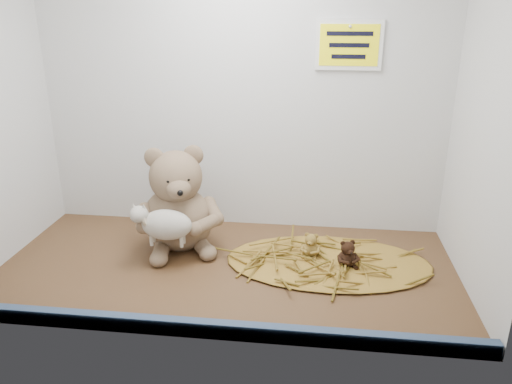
# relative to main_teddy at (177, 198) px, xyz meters

# --- Properties ---
(alcove_shell) EXTENTS (1.20, 0.60, 0.90)m
(alcove_shell) POSITION_rel_main_teddy_xyz_m (0.16, -0.02, 0.30)
(alcove_shell) COLOR #3D2715
(alcove_shell) RESTS_ON ground
(front_rail) EXTENTS (1.19, 0.02, 0.04)m
(front_rail) POSITION_rel_main_teddy_xyz_m (0.16, -0.40, -0.13)
(front_rail) COLOR #3B5171
(front_rail) RESTS_ON shelf_floor
(straw_bed) EXTENTS (0.55, 0.32, 0.01)m
(straw_bed) POSITION_rel_main_teddy_xyz_m (0.42, -0.05, -0.14)
(straw_bed) COLOR olive
(straw_bed) RESTS_ON shelf_floor
(main_teddy) EXTENTS (0.32, 0.32, 0.30)m
(main_teddy) POSITION_rel_main_teddy_xyz_m (0.00, 0.00, 0.00)
(main_teddy) COLOR #8E7357
(main_teddy) RESTS_ON shelf_floor
(toy_lamb) EXTENTS (0.18, 0.11, 0.11)m
(toy_lamb) POSITION_rel_main_teddy_xyz_m (0.00, -0.11, -0.03)
(toy_lamb) COLOR #B3ADA1
(toy_lamb) RESTS_ON main_teddy
(mini_teddy_tan) EXTENTS (0.07, 0.07, 0.07)m
(mini_teddy_tan) POSITION_rel_main_teddy_xyz_m (0.38, -0.03, -0.10)
(mini_teddy_tan) COLOR olive
(mini_teddy_tan) RESTS_ON straw_bed
(mini_teddy_brown) EXTENTS (0.08, 0.08, 0.07)m
(mini_teddy_brown) POSITION_rel_main_teddy_xyz_m (0.47, -0.08, -0.10)
(mini_teddy_brown) COLOR black
(mini_teddy_brown) RESTS_ON straw_bed
(wall_sign) EXTENTS (0.16, 0.01, 0.11)m
(wall_sign) POSITION_rel_main_teddy_xyz_m (0.46, 0.18, 0.40)
(wall_sign) COLOR #FAEF0C
(wall_sign) RESTS_ON back_wall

